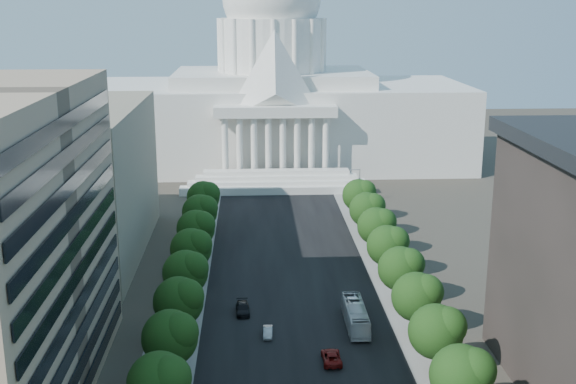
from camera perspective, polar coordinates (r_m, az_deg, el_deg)
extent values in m
cube|color=black|center=(140.10, 0.00, -5.96)|extent=(30.00, 260.00, 0.01)
cube|color=gray|center=(140.47, -7.81, -6.05)|extent=(8.00, 260.00, 0.02)
cube|color=gray|center=(142.29, 7.70, -5.77)|extent=(8.00, 260.00, 0.02)
cube|color=white|center=(229.01, -1.24, 5.42)|extent=(120.00, 50.00, 25.00)
cube|color=white|center=(227.12, -1.26, 9.03)|extent=(60.00, 40.00, 4.00)
cube|color=white|center=(201.11, -1.01, 6.43)|extent=(34.00, 8.00, 3.00)
cylinder|color=white|center=(226.35, -1.27, 11.55)|extent=(32.00, 32.00, 16.00)
cube|color=gray|center=(150.80, -18.75, 0.71)|extent=(38.00, 52.00, 30.00)
sphere|color=black|center=(88.96, -10.17, -14.66)|extent=(7.60, 7.60, 7.60)
sphere|color=black|center=(87.59, -9.37, -14.27)|extent=(5.32, 5.32, 5.32)
cylinder|color=#33261C|center=(101.65, -9.21, -13.67)|extent=(0.56, 0.56, 2.94)
sphere|color=black|center=(99.52, -9.33, -11.28)|extent=(7.60, 7.60, 7.60)
sphere|color=black|center=(98.20, -8.62, -10.89)|extent=(5.32, 5.32, 5.32)
cylinder|color=#33261C|center=(112.30, -8.57, -10.77)|extent=(0.56, 0.56, 2.94)
sphere|color=black|center=(110.37, -8.66, -8.56)|extent=(7.60, 7.60, 7.60)
sphere|color=black|center=(109.10, -8.02, -8.17)|extent=(5.32, 5.32, 5.32)
cylinder|color=#33261C|center=(123.19, -8.04, -8.37)|extent=(0.56, 0.56, 2.94)
sphere|color=black|center=(121.44, -8.12, -6.33)|extent=(7.60, 7.60, 7.60)
sphere|color=black|center=(120.21, -7.54, -5.95)|extent=(5.32, 5.32, 5.32)
cylinder|color=#33261C|center=(134.28, -7.61, -6.37)|extent=(0.56, 0.56, 2.94)
sphere|color=black|center=(132.67, -7.68, -4.47)|extent=(7.60, 7.60, 7.60)
sphere|color=black|center=(131.48, -7.14, -4.11)|extent=(5.32, 5.32, 5.32)
cylinder|color=#33261C|center=(145.51, -7.25, -4.67)|extent=(0.56, 0.56, 2.94)
sphere|color=black|center=(144.02, -7.31, -2.91)|extent=(7.60, 7.60, 7.60)
sphere|color=black|center=(142.86, -6.81, -2.56)|extent=(5.32, 5.32, 5.32)
cylinder|color=#33261C|center=(156.85, -6.94, -3.22)|extent=(0.56, 0.56, 2.94)
sphere|color=black|center=(155.47, -6.99, -1.57)|extent=(7.60, 7.60, 7.60)
sphere|color=black|center=(154.34, -6.53, -1.24)|extent=(5.32, 5.32, 5.32)
cylinder|color=#33261C|center=(168.28, -6.67, -1.96)|extent=(0.56, 0.56, 2.94)
sphere|color=black|center=(167.00, -6.72, -0.42)|extent=(7.60, 7.60, 7.60)
sphere|color=black|center=(165.89, -6.29, -0.10)|extent=(5.32, 5.32, 5.32)
sphere|color=black|center=(91.66, 13.49, -13.92)|extent=(7.60, 7.60, 7.60)
sphere|color=black|center=(90.86, 14.50, -13.44)|extent=(5.32, 5.32, 5.32)
cylinder|color=#33261C|center=(104.02, 11.46, -13.08)|extent=(0.56, 0.56, 2.94)
sphere|color=black|center=(101.94, 11.60, -10.74)|extent=(7.60, 7.60, 7.60)
sphere|color=black|center=(101.13, 12.48, -10.30)|extent=(5.32, 5.32, 5.32)
cylinder|color=#33261C|center=(114.45, 9.98, -10.32)|extent=(0.56, 0.56, 2.94)
sphere|color=black|center=(112.56, 10.09, -8.15)|extent=(7.60, 7.60, 7.60)
sphere|color=black|center=(111.74, 10.87, -7.73)|extent=(5.32, 5.32, 5.32)
cylinder|color=#33261C|center=(125.16, 8.77, -8.02)|extent=(0.56, 0.56, 2.94)
sphere|color=black|center=(123.43, 8.86, -6.01)|extent=(7.60, 7.60, 7.60)
sphere|color=black|center=(122.61, 9.56, -5.61)|extent=(5.32, 5.32, 5.32)
cylinder|color=#33261C|center=(136.08, 7.76, -6.08)|extent=(0.56, 0.56, 2.94)
sphere|color=black|center=(134.49, 7.83, -4.21)|extent=(7.60, 7.60, 7.60)
sphere|color=black|center=(133.68, 8.47, -3.84)|extent=(5.32, 5.32, 5.32)
cylinder|color=#33261C|center=(147.17, 6.91, -4.43)|extent=(0.56, 0.56, 2.94)
sphere|color=black|center=(145.71, 6.97, -2.69)|extent=(7.60, 7.60, 7.60)
sphere|color=black|center=(144.89, 7.55, -2.33)|extent=(5.32, 5.32, 5.32)
cylinder|color=#33261C|center=(158.39, 6.18, -3.02)|extent=(0.56, 0.56, 2.94)
sphere|color=black|center=(157.03, 6.23, -1.38)|extent=(7.60, 7.60, 7.60)
sphere|color=black|center=(156.22, 6.77, -1.05)|extent=(5.32, 5.32, 5.32)
cylinder|color=#33261C|center=(169.73, 5.55, -1.79)|extent=(0.56, 0.56, 2.94)
sphere|color=black|center=(168.46, 5.59, -0.25)|extent=(7.60, 7.60, 7.60)
sphere|color=black|center=(167.64, 6.09, 0.06)|extent=(5.32, 5.32, 5.32)
cylinder|color=gray|center=(89.97, 14.59, -12.67)|extent=(2.40, 0.14, 0.14)
sphere|color=gray|center=(89.70, 13.90, -12.78)|extent=(0.44, 0.44, 0.44)
cylinder|color=gray|center=(113.78, 11.29, -8.87)|extent=(0.18, 0.18, 9.00)
cylinder|color=gray|center=(111.87, 10.80, -6.88)|extent=(2.40, 0.14, 0.14)
sphere|color=gray|center=(111.65, 10.25, -6.95)|extent=(0.44, 0.44, 0.44)
cylinder|color=gray|center=(136.44, 8.76, -4.71)|extent=(0.18, 0.18, 9.00)
cylinder|color=gray|center=(134.85, 8.34, -3.00)|extent=(2.40, 0.14, 0.14)
sphere|color=gray|center=(134.67, 7.87, -3.05)|extent=(0.44, 0.44, 0.44)
cylinder|color=gray|center=(159.80, 6.99, -1.74)|extent=(0.18, 0.18, 9.00)
cylinder|color=gray|center=(158.44, 6.61, -0.26)|extent=(2.40, 0.14, 0.14)
sphere|color=gray|center=(158.29, 6.21, -0.30)|extent=(0.44, 0.44, 0.44)
cylinder|color=gray|center=(183.60, 5.67, 0.46)|extent=(0.18, 0.18, 9.00)
cylinder|color=gray|center=(182.41, 5.33, 1.77)|extent=(2.40, 0.14, 0.14)
sphere|color=gray|center=(182.28, 4.99, 1.73)|extent=(0.44, 0.44, 0.44)
imported|color=#9C9EA3|center=(112.50, -1.60, -11.01)|extent=(1.52, 4.01, 1.31)
imported|color=maroon|center=(105.17, 3.45, -12.89)|extent=(2.67, 5.66, 1.56)
imported|color=black|center=(120.30, -3.60, -9.18)|extent=(2.49, 5.56, 1.58)
imported|color=silver|center=(115.68, 5.36, -9.69)|extent=(3.15, 12.92, 3.59)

